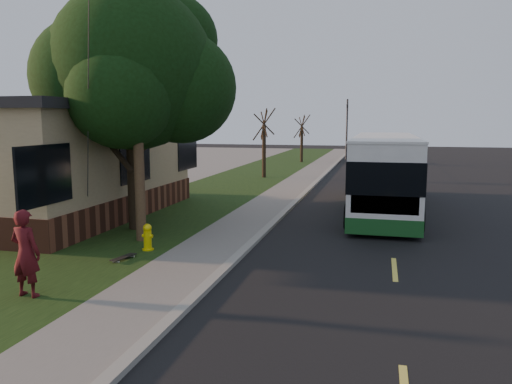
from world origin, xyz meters
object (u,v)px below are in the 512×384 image
traffic_signal (347,125)px  skateboard_main (123,257)px  distant_car (359,155)px  transit_bus (384,171)px  dumpster (130,180)px  fire_hydrant (148,237)px  bare_tree_near (264,144)px  utility_pole (136,85)px  skateboarder (26,253)px  bare_tree_far (302,139)px  leafy_tree (135,72)px

traffic_signal → skateboard_main: (-3.27, -35.04, -3.04)m
distant_car → traffic_signal: bearing=111.6°
transit_bus → dumpster: transit_bus is taller
fire_hydrant → traffic_signal: size_ratio=0.13×
distant_car → bare_tree_near: bearing=-114.6°
transit_bus → utility_pole: bearing=-133.4°
traffic_signal → skateboarder: bearing=-95.8°
traffic_signal → transit_bus: bearing=-82.8°
bare_tree_far → skateboarder: bare_tree_far is taller
fire_hydrant → bare_tree_far: (-0.40, 30.00, 1.57)m
bare_tree_near → skateboard_main: (0.73, -19.04, -2.02)m
dumpster → distant_car: 23.77m
fire_hydrant → skateboard_main: (-0.17, -1.04, -0.30)m
bare_tree_near → traffic_signal: (4.00, 16.00, 1.01)m
skateboarder → utility_pole: bearing=-87.1°
fire_hydrant → leafy_tree: leafy_tree is taller
bare_tree_near → leafy_tree: bearing=-92.5°
dumpster → bare_tree_far: bearing=75.4°
leafy_tree → transit_bus: size_ratio=0.70×
bare_tree_far → dumpster: size_ratio=2.59×
traffic_signal → skateboard_main: traffic_signal is taller
fire_hydrant → distant_car: 31.53m
bare_tree_near → dumpster: bare_tree_near is taller
leafy_tree → skateboarder: bearing=-82.7°
fire_hydrant → bare_tree_far: bare_tree_far is taller
transit_bus → dumpster: (-12.02, 1.25, -0.88)m
bare_tree_far → skateboarder: (-0.33, -33.94, -1.03)m
traffic_signal → skateboard_main: bearing=-95.3°
transit_bus → skateboard_main: transit_bus is taller
traffic_signal → transit_bus: 25.81m
bare_tree_far → distant_car: bearing=14.4°
leafy_tree → skateboard_main: leafy_tree is taller
fire_hydrant → skateboard_main: bearing=-99.5°
bare_tree_far → distant_car: 5.10m
skateboarder → skateboard_main: (0.55, 2.90, -0.84)m
skateboarder → bare_tree_far: bearing=-87.4°
skateboarder → traffic_signal: bearing=-92.6°
utility_pole → leafy_tree: size_ratio=1.16×
traffic_signal → skateboard_main: size_ratio=6.48×
dumpster → leafy_tree: bearing=-59.7°
bare_tree_far → dumpster: (-5.29, -20.31, -1.29)m
bare_tree_near → dumpster: 9.70m
utility_pole → leafy_tree: utility_pole is taller
skateboard_main → bare_tree_far: bearing=90.4°
dumpster → distant_car: (10.05, 21.54, -0.04)m
bare_tree_near → utility_pole: bearing=-89.3°
utility_pole → bare_tree_near: utility_pole is taller
fire_hydrant → skateboarder: 4.05m
leafy_tree → skateboard_main: bearing=-69.3°
bare_tree_near → skateboard_main: size_ratio=5.07×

